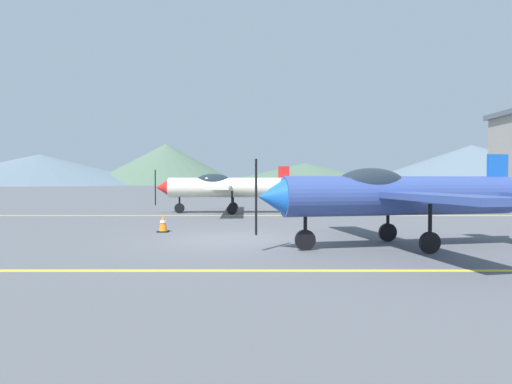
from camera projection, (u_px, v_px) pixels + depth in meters
The scene contains 11 objects.
ground_plane at pixel (230, 239), 12.60m from camera, with size 400.00×400.00×0.00m, color #54565B.
apron_line_near at pixel (217, 271), 8.22m from camera, with size 80.00×0.16×0.01m, color yellow.
apron_line_far at pixel (240, 216), 20.73m from camera, with size 80.00×0.16×0.01m, color yellow.
airplane_near at pixel (389, 194), 11.03m from camera, with size 7.08×8.08×2.42m.
airplane_mid at pixel (222, 187), 22.26m from camera, with size 6.99×8.06×2.42m.
car_sedan at pixel (350, 192), 29.64m from camera, with size 4.04×4.51×1.62m.
traffic_cone_front at pixel (161, 223), 14.28m from camera, with size 0.36×0.36×0.59m.
hill_left at pixel (38, 170), 137.01m from camera, with size 76.78×76.78×9.66m, color slate.
hill_centerleft at pixel (165, 164), 143.71m from camera, with size 50.52×50.52×13.56m, color #4C6651.
hill_centerright at pixel (303, 174), 146.72m from camera, with size 63.89×63.89×7.19m, color #4C6651.
hill_right at pixel (469, 165), 140.97m from camera, with size 76.04×76.04×12.92m, color slate.
Camera 1 is at (0.71, -12.56, 1.75)m, focal length 30.32 mm.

